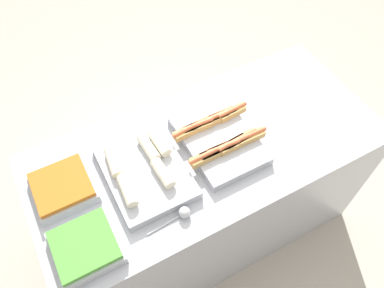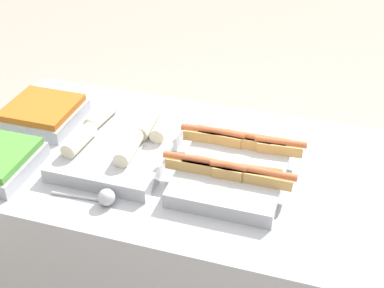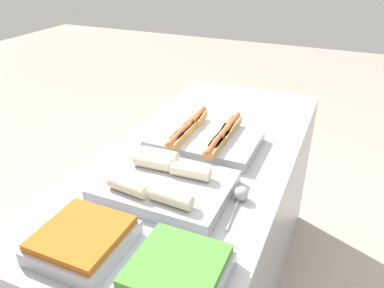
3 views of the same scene
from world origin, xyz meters
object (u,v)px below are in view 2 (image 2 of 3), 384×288
object	(u,v)px
tray_wraps	(123,142)
tray_side_back	(43,113)
serving_spoon_near	(104,197)
tray_hotdogs	(235,162)

from	to	relation	value
tray_wraps	tray_side_back	distance (m)	0.37
tray_wraps	serving_spoon_near	distance (m)	0.28
tray_wraps	serving_spoon_near	bearing A→B (deg)	-78.73
tray_hotdogs	tray_wraps	world-z (taller)	tray_wraps
tray_wraps	serving_spoon_near	world-z (taller)	tray_wraps
tray_wraps	tray_side_back	size ratio (longest dim) A/B	1.81
tray_wraps	tray_side_back	bearing A→B (deg)	166.42
tray_wraps	tray_hotdogs	bearing A→B (deg)	-0.86
tray_side_back	tray_wraps	bearing A→B (deg)	-13.58
tray_side_back	serving_spoon_near	xyz separation A→B (m)	(0.42, -0.36, -0.01)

